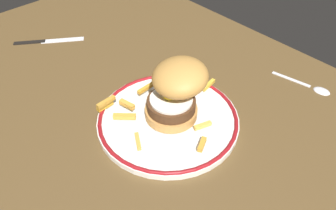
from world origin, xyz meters
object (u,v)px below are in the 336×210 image
at_px(knife, 43,41).
at_px(spoon, 315,87).
at_px(dinner_plate, 168,119).
at_px(burger, 176,90).

distance_m(knife, spoon, 0.68).
height_order(dinner_plate, burger, burger).
bearing_deg(dinner_plate, burger, 79.24).
xyz_separation_m(burger, spoon, (0.14, 0.29, -0.07)).
xyz_separation_m(dinner_plate, spoon, (0.14, 0.31, -0.00)).
height_order(burger, spoon, burger).
height_order(knife, spoon, spoon).
distance_m(dinner_plate, knife, 0.44).
height_order(dinner_plate, knife, dinner_plate).
relative_size(burger, spoon, 0.96).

